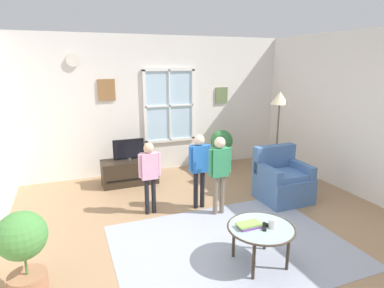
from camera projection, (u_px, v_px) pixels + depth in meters
name	position (u px, v px, depth m)	size (l,w,h in m)	color
ground_plane	(226.00, 239.00, 4.21)	(6.07, 6.69, 0.02)	#9E7A56
back_wall	(159.00, 105.00, 6.67)	(5.47, 0.17, 2.76)	silver
area_rug	(231.00, 246.00, 4.04)	(2.86, 2.15, 0.01)	#999EAD
tv_stand	(130.00, 172.00, 6.08)	(1.02, 0.48, 0.46)	#2D2319
television	(129.00, 149.00, 5.97)	(0.57, 0.08, 0.40)	#4C4C4C
armchair	(282.00, 181.00, 5.34)	(0.76, 0.74, 0.87)	#476B9E
coffee_table	(261.00, 229.00, 3.60)	(0.76, 0.76, 0.46)	#99B2B7
book_stack	(249.00, 225.00, 3.58)	(0.27, 0.15, 0.05)	#774A9B
cup	(273.00, 223.00, 3.57)	(0.08, 0.08, 0.10)	white
remote_near_books	(264.00, 227.00, 3.56)	(0.04, 0.14, 0.02)	black
remote_near_cup	(268.00, 225.00, 3.61)	(0.04, 0.14, 0.02)	black
person_green_shirt	(219.00, 167.00, 4.73)	(0.36, 0.16, 1.19)	#726656
person_pink_shirt	(149.00, 170.00, 4.75)	(0.33, 0.15, 1.11)	black
person_blue_shirt	(199.00, 163.00, 4.94)	(0.36, 0.16, 1.18)	black
potted_plant_by_window	(221.00, 144.00, 6.80)	(0.47, 0.47, 0.86)	silver
potted_plant_corner	(23.00, 248.00, 3.05)	(0.46, 0.46, 0.89)	#9E6B4C
floor_lamp	(279.00, 108.00, 5.66)	(0.32, 0.32, 1.74)	black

